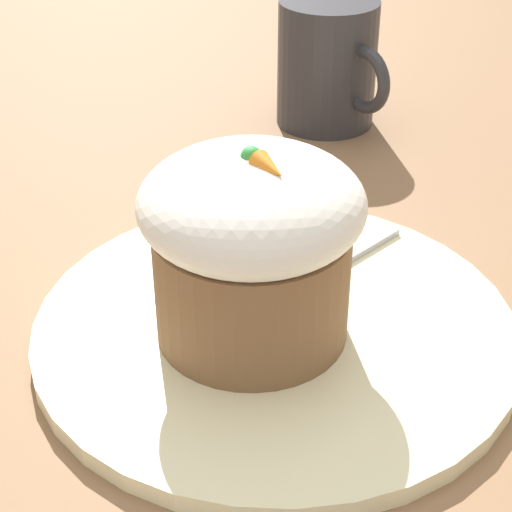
# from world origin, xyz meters

# --- Properties ---
(ground_plane) EXTENTS (4.00, 4.00, 0.00)m
(ground_plane) POSITION_xyz_m (0.00, 0.00, 0.00)
(ground_plane) COLOR #846042
(dessert_plate) EXTENTS (0.25, 0.25, 0.01)m
(dessert_plate) POSITION_xyz_m (0.00, 0.00, 0.01)
(dessert_plate) COLOR beige
(dessert_plate) RESTS_ON ground_plane
(carrot_cake) EXTENTS (0.11, 0.11, 0.10)m
(carrot_cake) POSITION_xyz_m (0.00, -0.01, 0.06)
(carrot_cake) COLOR brown
(carrot_cake) RESTS_ON dessert_plate
(spoon) EXTENTS (0.04, 0.12, 0.01)m
(spoon) POSITION_xyz_m (-0.02, 0.03, 0.01)
(spoon) COLOR #B7B7BC
(spoon) RESTS_ON dessert_plate
(coffee_cup) EXTENTS (0.11, 0.08, 0.10)m
(coffee_cup) POSITION_xyz_m (-0.20, 0.20, 0.05)
(coffee_cup) COLOR #2D2D33
(coffee_cup) RESTS_ON ground_plane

